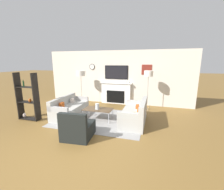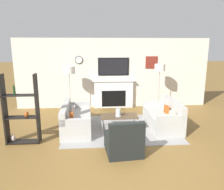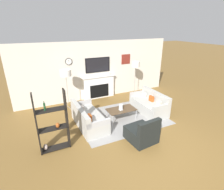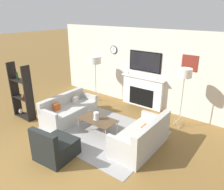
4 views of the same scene
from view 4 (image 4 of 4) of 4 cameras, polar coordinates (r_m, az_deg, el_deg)
The scene contains 11 objects.
ground_plane at distance 5.21m, azimuth -18.45°, elevation -18.39°, with size 60.00×60.00×0.00m, color brown.
fireplace_wall at distance 7.67m, azimuth 8.56°, elevation 5.84°, with size 7.55×0.28×2.70m.
area_rug at distance 6.31m, azimuth -2.91°, elevation -9.56°, with size 3.24×2.46×0.01m.
couch_left at distance 7.00m, azimuth -11.21°, elevation -4.11°, with size 0.85×1.80×0.77m.
couch_right at distance 5.52m, azimuth 7.74°, elevation -11.09°, with size 0.81×1.67×0.83m.
armchair at distance 5.35m, azimuth -14.69°, elevation -13.19°, with size 0.85×0.90×0.83m.
coffee_table at distance 6.08m, azimuth -3.83°, elevation -6.57°, with size 1.07×0.60×0.42m.
hurricane_candle at distance 6.03m, azimuth -4.15°, elevation -5.55°, with size 0.17×0.17×0.21m.
floor_lamp_left at distance 7.93m, azimuth -4.44°, elevation 8.98°, with size 0.44×0.44×1.71m.
floor_lamp_right at distance 6.29m, azimuth 18.50°, elevation 5.21°, with size 0.38×0.38×1.77m.
shelf_unit at distance 7.37m, azimuth -22.54°, elevation 0.23°, with size 0.83×0.28×1.76m.
Camera 4 is at (3.54, -2.06, 3.22)m, focal length 35.00 mm.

